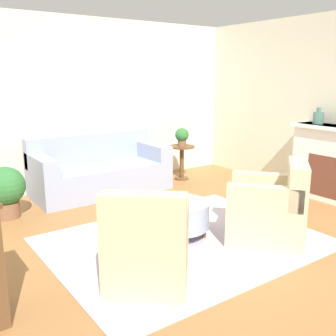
% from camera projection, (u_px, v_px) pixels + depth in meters
% --- Properties ---
extents(ground_plane, '(16.00, 16.00, 0.00)m').
position_uv_depth(ground_plane, '(185.00, 242.00, 4.53)').
color(ground_plane, '#996638').
extents(wall_back, '(9.74, 0.12, 2.80)m').
position_uv_depth(wall_back, '(78.00, 104.00, 6.53)').
color(wall_back, beige).
rests_on(wall_back, ground_plane).
extents(rug, '(3.00, 2.32, 0.01)m').
position_uv_depth(rug, '(185.00, 242.00, 4.53)').
color(rug, '#BCB2C1').
rests_on(rug, ground_plane).
extents(couch, '(2.17, 0.96, 0.93)m').
position_uv_depth(couch, '(100.00, 172.00, 6.40)').
color(couch, '#8E99B2').
rests_on(couch, ground_plane).
extents(armchair_left, '(1.09, 1.11, 0.93)m').
position_uv_depth(armchair_left, '(148.00, 246.00, 3.56)').
color(armchair_left, '#C6B289').
rests_on(armchair_left, rug).
extents(armchair_right, '(1.09, 1.11, 0.93)m').
position_uv_depth(armchair_right, '(270.00, 210.00, 4.50)').
color(armchair_right, '#C6B289').
rests_on(armchair_right, rug).
extents(ottoman_table, '(0.76, 0.76, 0.42)m').
position_uv_depth(ottoman_table, '(177.00, 215.00, 4.62)').
color(ottoman_table, '#8E99B2').
rests_on(ottoman_table, rug).
extents(side_table, '(0.46, 0.46, 0.62)m').
position_uv_depth(side_table, '(182.00, 157.00, 7.17)').
color(side_table, brown).
rests_on(side_table, ground_plane).
extents(vase_mantel_near, '(0.16, 0.16, 0.25)m').
position_uv_depth(vase_mantel_near, '(318.00, 118.00, 6.00)').
color(vase_mantel_near, '#477066').
rests_on(vase_mantel_near, fireplace).
extents(potted_plant_on_side_table, '(0.25, 0.25, 0.33)m').
position_uv_depth(potted_plant_on_side_table, '(182.00, 136.00, 7.08)').
color(potted_plant_on_side_table, brown).
rests_on(potted_plant_on_side_table, side_table).
extents(potted_plant_floor, '(0.52, 0.52, 0.70)m').
position_uv_depth(potted_plant_floor, '(6.00, 189.00, 5.22)').
color(potted_plant_floor, brown).
rests_on(potted_plant_floor, ground_plane).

